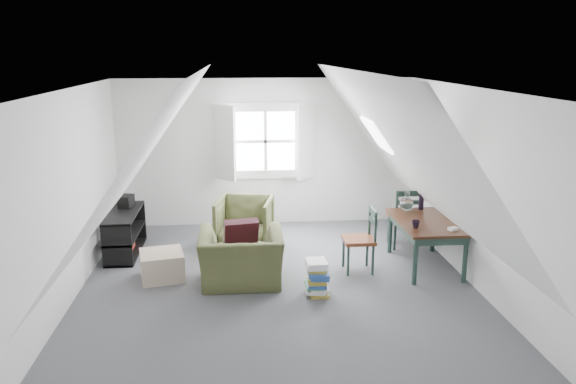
{
  "coord_description": "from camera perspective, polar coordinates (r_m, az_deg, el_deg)",
  "views": [
    {
      "loc": [
        -0.49,
        -6.68,
        2.94
      ],
      "look_at": [
        0.19,
        0.6,
        1.09
      ],
      "focal_mm": 35.0,
      "sensor_mm": 36.0,
      "label": 1
    }
  ],
  "objects": [
    {
      "name": "media_shelf",
      "position": [
        8.66,
        -16.26,
        -4.24
      ],
      "size": [
        0.41,
        1.24,
        0.64
      ],
      "rotation": [
        0.0,
        0.0,
        0.04
      ],
      "color": "black",
      "rests_on": "floor"
    },
    {
      "name": "armchair_far",
      "position": [
        8.79,
        -4.4,
        -5.41
      ],
      "size": [
        0.96,
        0.98,
        0.76
      ],
      "primitive_type": "imported",
      "rotation": [
        0.0,
        0.0,
        -0.2
      ],
      "color": "#444928",
      "rests_on": "floor"
    },
    {
      "name": "magazine_stack",
      "position": [
        7.01,
        3.01,
        -8.69
      ],
      "size": [
        0.32,
        0.38,
        0.43
      ],
      "rotation": [
        0.0,
        0.0,
        -0.3
      ],
      "color": "#B29933",
      "rests_on": "floor"
    },
    {
      "name": "electronics_box",
      "position": [
        8.82,
        -16.11,
        -0.96
      ],
      "size": [
        0.23,
        0.28,
        0.2
      ],
      "primitive_type": "cube",
      "rotation": [
        0.0,
        0.0,
        -0.2
      ],
      "color": "black",
      "rests_on": "media_shelf"
    },
    {
      "name": "wall_right",
      "position": [
        7.52,
        18.29,
        0.46
      ],
      "size": [
        0.0,
        5.5,
        5.5
      ],
      "primitive_type": "plane",
      "rotation": [
        1.57,
        0.0,
        -1.57
      ],
      "color": "silver",
      "rests_on": "ground"
    },
    {
      "name": "cup",
      "position": [
        7.6,
        12.84,
        -3.56
      ],
      "size": [
        0.11,
        0.11,
        0.1
      ],
      "primitive_type": "imported",
      "rotation": [
        0.0,
        0.0,
        0.01
      ],
      "color": "black",
      "rests_on": "dining_table"
    },
    {
      "name": "ottoman",
      "position": [
        7.66,
        -12.67,
        -7.28
      ],
      "size": [
        0.64,
        0.64,
        0.36
      ],
      "primitive_type": "cube",
      "rotation": [
        0.0,
        0.0,
        0.2
      ],
      "color": "tan",
      "rests_on": "floor"
    },
    {
      "name": "dining_table",
      "position": [
        7.98,
        13.86,
        -3.45
      ],
      "size": [
        0.8,
        1.34,
        0.67
      ],
      "rotation": [
        0.0,
        0.0,
        0.07
      ],
      "color": "black",
      "rests_on": "floor"
    },
    {
      "name": "wall_front",
      "position": [
        4.31,
        1.66,
        -8.91
      ],
      "size": [
        5.0,
        0.0,
        5.0
      ],
      "primitive_type": "plane",
      "rotation": [
        -1.57,
        0.0,
        0.0
      ],
      "color": "silver",
      "rests_on": "ground"
    },
    {
      "name": "slope_left",
      "position": [
        6.87,
        -14.14,
        3.98
      ],
      "size": [
        3.19,
        5.5,
        4.48
      ],
      "primitive_type": "plane",
      "rotation": [
        0.0,
        2.19,
        0.0
      ],
      "color": "white",
      "rests_on": "wall_left"
    },
    {
      "name": "paper_box",
      "position": [
        7.61,
        16.42,
        -3.61
      ],
      "size": [
        0.14,
        0.11,
        0.04
      ],
      "primitive_type": "cube",
      "rotation": [
        0.0,
        0.0,
        0.3
      ],
      "color": "white",
      "rests_on": "dining_table"
    },
    {
      "name": "dining_chair_near",
      "position": [
        7.7,
        7.43,
        -4.73
      ],
      "size": [
        0.41,
        0.41,
        0.88
      ],
      "rotation": [
        0.0,
        0.0,
        -1.26
      ],
      "color": "brown",
      "rests_on": "floor"
    },
    {
      "name": "demijohn",
      "position": [
        8.28,
        11.96,
        -1.19
      ],
      "size": [
        0.2,
        0.2,
        0.29
      ],
      "rotation": [
        0.0,
        0.0,
        -0.05
      ],
      "color": "silver",
      "rests_on": "dining_table"
    },
    {
      "name": "dormer_window",
      "position": [
        9.49,
        -2.29,
        5.14
      ],
      "size": [
        1.71,
        0.35,
        1.3
      ],
      "color": "white",
      "rests_on": "wall_back"
    },
    {
      "name": "dining_chair_far",
      "position": [
        8.74,
        11.75,
        -2.44
      ],
      "size": [
        0.44,
        0.44,
        0.93
      ],
      "rotation": [
        0.0,
        0.0,
        3.34
      ],
      "color": "brown",
      "rests_on": "floor"
    },
    {
      "name": "skylight",
      "position": [
        8.33,
        8.98,
        5.76
      ],
      "size": [
        0.35,
        0.75,
        0.47
      ],
      "primitive_type": "cube",
      "rotation": [
        0.0,
        0.95,
        0.0
      ],
      "color": "white",
      "rests_on": "slope_right"
    },
    {
      "name": "vase_twigs",
      "position": [
        8.45,
        13.39,
        -0.88
      ],
      "size": [
        0.08,
        0.08,
        0.59
      ],
      "rotation": [
        0.0,
        0.0,
        0.19
      ],
      "color": "black",
      "rests_on": "dining_table"
    },
    {
      "name": "wall_back",
      "position": [
        9.6,
        -2.3,
        4.03
      ],
      "size": [
        5.0,
        0.0,
        5.0
      ],
      "primitive_type": "plane",
      "rotation": [
        1.57,
        0.0,
        0.0
      ],
      "color": "silver",
      "rests_on": "ground"
    },
    {
      "name": "wall_left",
      "position": [
        7.18,
        -21.39,
        -0.43
      ],
      "size": [
        0.0,
        5.5,
        5.5
      ],
      "primitive_type": "plane",
      "rotation": [
        1.57,
        0.0,
        1.57
      ],
      "color": "silver",
      "rests_on": "ground"
    },
    {
      "name": "slope_right",
      "position": [
        7.09,
        11.54,
        4.43
      ],
      "size": [
        3.19,
        5.5,
        4.48
      ],
      "primitive_type": "plane",
      "rotation": [
        0.0,
        -2.19,
        0.0
      ],
      "color": "white",
      "rests_on": "wall_right"
    },
    {
      "name": "armchair_near",
      "position": [
        7.42,
        -4.71,
        -9.21
      ],
      "size": [
        1.07,
        0.94,
        0.69
      ],
      "primitive_type": "imported",
      "rotation": [
        0.0,
        0.0,
        3.13
      ],
      "color": "#444928",
      "rests_on": "floor"
    },
    {
      "name": "floor",
      "position": [
        7.32,
        -1.04,
        -9.51
      ],
      "size": [
        5.5,
        5.5,
        0.0
      ],
      "primitive_type": "plane",
      "color": "#4C4D52",
      "rests_on": "ground"
    },
    {
      "name": "throw_pillow",
      "position": [
        7.35,
        -4.82,
        -4.41
      ],
      "size": [
        0.48,
        0.33,
        0.46
      ],
      "primitive_type": "cube",
      "rotation": [
        0.31,
        0.0,
        0.18
      ],
      "color": "#360E17",
      "rests_on": "armchair_near"
    },
    {
      "name": "ceiling",
      "position": [
        6.72,
        -1.13,
        10.42
      ],
      "size": [
        5.5,
        5.5,
        0.0
      ],
      "primitive_type": "plane",
      "rotation": [
        3.14,
        0.0,
        0.0
      ],
      "color": "white",
      "rests_on": "wall_back"
    }
  ]
}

